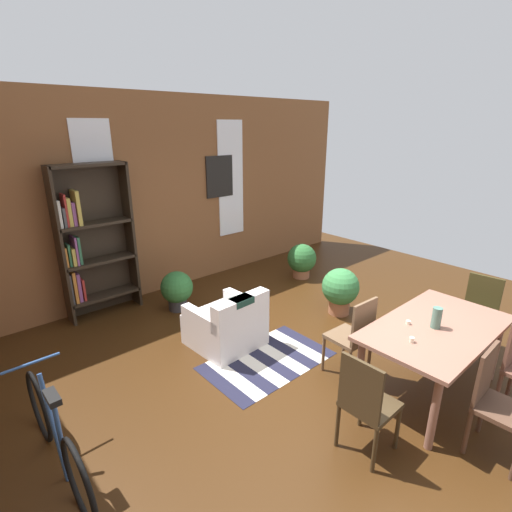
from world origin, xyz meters
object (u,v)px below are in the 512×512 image
at_px(armchair_white, 227,325).
at_px(bicycle_second, 56,438).
at_px(dining_chair_far_left, 354,335).
at_px(dining_chair_head_left, 366,402).
at_px(dining_chair_near_left, 495,400).
at_px(vase_on_table, 437,318).
at_px(bookshelf_tall, 90,241).
at_px(potted_plant_by_shelf, 177,289).
at_px(potted_plant_window, 340,289).
at_px(potted_plant_corner, 302,260).
at_px(dining_chair_head_right, 478,312).
at_px(dining_table, 436,334).

height_order(armchair_white, bicycle_second, bicycle_second).
bearing_deg(dining_chair_far_left, dining_chair_head_left, -139.89).
height_order(dining_chair_near_left, armchair_white, dining_chair_near_left).
bearing_deg(vase_on_table, bookshelf_tall, 114.82).
height_order(vase_on_table, bookshelf_tall, bookshelf_tall).
bearing_deg(bookshelf_tall, dining_chair_head_left, -79.91).
height_order(dining_chair_head_left, potted_plant_by_shelf, dining_chair_head_left).
bearing_deg(potted_plant_window, bookshelf_tall, 138.56).
distance_m(vase_on_table, dining_chair_head_left, 1.21).
bearing_deg(potted_plant_by_shelf, potted_plant_corner, -8.71).
height_order(dining_chair_head_right, armchair_white, dining_chair_head_right).
bearing_deg(potted_plant_by_shelf, bicycle_second, -139.13).
bearing_deg(bicycle_second, bookshelf_tall, 63.77).
bearing_deg(vase_on_table, dining_chair_head_left, -179.97).
height_order(dining_chair_near_left, potted_plant_window, dining_chair_near_left).
bearing_deg(dining_chair_head_left, potted_plant_by_shelf, 86.38).
distance_m(vase_on_table, potted_plant_by_shelf, 3.58).
distance_m(armchair_white, potted_plant_by_shelf, 1.30).
bearing_deg(vase_on_table, potted_plant_by_shelf, 105.44).
distance_m(dining_chair_head_left, potted_plant_by_shelf, 3.42).
distance_m(dining_chair_near_left, dining_chair_far_left, 1.39).
distance_m(potted_plant_corner, potted_plant_window, 1.49).
relative_size(dining_chair_near_left, dining_chair_head_right, 1.00).
xyz_separation_m(dining_chair_head_right, potted_plant_by_shelf, (-2.19, 3.40, -0.18)).
bearing_deg(dining_table, potted_plant_window, 66.30).
xyz_separation_m(armchair_white, potted_plant_window, (1.78, -0.41, 0.11)).
distance_m(vase_on_table, dining_chair_far_left, 0.85).
relative_size(dining_table, dining_chair_far_left, 1.75).
xyz_separation_m(potted_plant_by_shelf, potted_plant_window, (1.74, -1.70, 0.06)).
bearing_deg(bookshelf_tall, bicycle_second, -116.23).
relative_size(dining_chair_near_left, dining_chair_head_left, 1.00).
distance_m(dining_chair_head_right, bicycle_second, 4.64).
bearing_deg(potted_plant_window, dining_chair_near_left, -115.08).
distance_m(bicycle_second, potted_plant_window, 3.94).
distance_m(dining_chair_near_left, armchair_white, 2.89).
bearing_deg(bookshelf_tall, dining_chair_head_right, -52.37).
xyz_separation_m(bicycle_second, potted_plant_by_shelf, (2.20, 1.91, 0.00)).
bearing_deg(dining_table, potted_plant_corner, 65.42).
height_order(vase_on_table, potted_plant_window, vase_on_table).
xyz_separation_m(dining_chair_head_left, potted_plant_by_shelf, (0.22, 3.41, -0.18)).
relative_size(vase_on_table, dining_chair_far_left, 0.23).
bearing_deg(dining_chair_head_left, dining_chair_head_right, 0.17).
distance_m(vase_on_table, dining_chair_near_left, 0.85).
relative_size(dining_chair_head_left, potted_plant_corner, 1.51).
bearing_deg(armchair_white, dining_chair_near_left, -76.86).
relative_size(dining_table, dining_chair_head_left, 1.75).
height_order(vase_on_table, armchair_white, vase_on_table).
height_order(dining_chair_near_left, bookshelf_tall, bookshelf_tall).
distance_m(dining_table, vase_on_table, 0.20).
bearing_deg(dining_chair_near_left, dining_table, 61.64).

